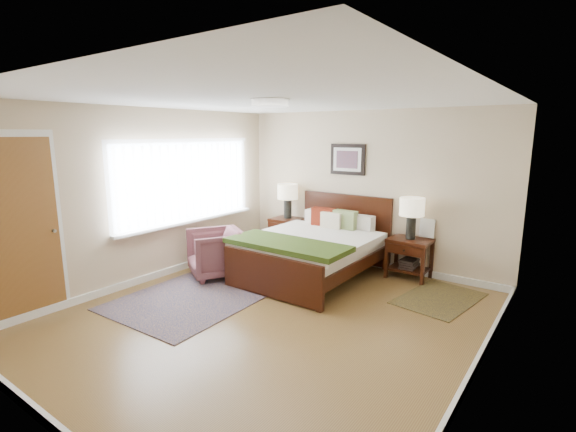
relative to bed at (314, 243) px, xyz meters
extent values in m
plane|color=brown|center=(0.35, -1.47, -0.52)|extent=(5.00, 5.00, 0.00)
cube|color=#C8B191|center=(0.35, 1.03, 0.73)|extent=(4.50, 0.04, 2.50)
cube|color=#C8B191|center=(0.35, -3.97, 0.73)|extent=(4.50, 0.04, 2.50)
cube|color=#C8B191|center=(-1.90, -1.47, 0.73)|extent=(0.04, 5.00, 2.50)
cube|color=#C8B191|center=(2.60, -1.47, 0.73)|extent=(0.04, 5.00, 2.50)
cube|color=white|center=(0.35, -1.47, 1.98)|extent=(4.50, 5.00, 0.02)
cube|color=silver|center=(-1.88, -0.77, 0.88)|extent=(0.02, 2.72, 1.32)
cube|color=silver|center=(-1.86, -0.77, 0.88)|extent=(0.01, 2.60, 1.20)
cube|color=silver|center=(-1.83, -0.77, 0.25)|extent=(0.10, 2.72, 0.04)
cube|color=silver|center=(-1.88, -3.22, 0.57)|extent=(0.01, 1.00, 2.18)
cube|color=brown|center=(-1.87, -3.22, 0.53)|extent=(0.01, 0.90, 2.10)
cylinder|color=#999999|center=(-1.85, -2.84, 0.48)|extent=(0.04, 0.04, 0.04)
cylinder|color=white|center=(0.35, -1.47, 1.94)|extent=(0.40, 0.40, 0.07)
cylinder|color=beige|center=(0.35, -1.47, 1.97)|extent=(0.44, 0.44, 0.01)
cube|color=#361308|center=(0.00, 0.99, 0.06)|extent=(1.61, 0.06, 1.13)
cube|color=#361308|center=(0.00, -1.04, -0.22)|extent=(1.61, 0.06, 0.56)
cube|color=#361308|center=(-0.77, -0.03, -0.20)|extent=(0.06, 2.02, 0.18)
cube|color=#361308|center=(0.77, -0.03, -0.20)|extent=(0.06, 2.02, 0.18)
cube|color=silver|center=(0.00, -0.03, -0.07)|extent=(1.51, 2.00, 0.22)
cube|color=silver|center=(0.00, -0.13, 0.08)|extent=(1.69, 1.77, 0.10)
cube|color=#334514|center=(0.00, -0.68, 0.13)|extent=(1.73, 0.70, 0.07)
cube|color=silver|center=(-0.35, 0.75, 0.22)|extent=(0.50, 0.18, 0.26)
cube|color=silver|center=(0.35, 0.75, 0.22)|extent=(0.50, 0.18, 0.26)
cube|color=#63190B|center=(-0.22, 0.63, 0.26)|extent=(0.39, 0.17, 0.32)
cube|color=olive|center=(0.18, 0.63, 0.26)|extent=(0.39, 0.16, 0.32)
cube|color=beige|center=(-0.02, 0.55, 0.24)|extent=(0.35, 0.13, 0.28)
cube|color=black|center=(0.00, 1.01, 1.20)|extent=(0.62, 0.03, 0.50)
cube|color=silver|center=(0.00, 0.99, 1.20)|extent=(0.50, 0.01, 0.38)
cube|color=#A52D23|center=(0.00, 0.98, 1.20)|extent=(0.38, 0.01, 0.28)
cube|color=#361308|center=(-1.06, 0.80, 0.10)|extent=(0.54, 0.49, 0.05)
cube|color=#361308|center=(-1.30, 0.59, -0.22)|extent=(0.05, 0.05, 0.60)
cube|color=#361308|center=(-0.82, 0.59, -0.22)|extent=(0.05, 0.05, 0.60)
cube|color=#361308|center=(-1.30, 1.02, -0.22)|extent=(0.05, 0.05, 0.60)
cube|color=#361308|center=(-0.82, 1.02, -0.22)|extent=(0.05, 0.05, 0.60)
cube|color=#361308|center=(-1.06, 0.57, 0.00)|extent=(0.48, 0.03, 0.14)
cube|color=#361308|center=(1.18, 0.80, 0.06)|extent=(0.61, 0.46, 0.05)
cube|color=#361308|center=(0.91, 0.60, -0.24)|extent=(0.05, 0.05, 0.56)
cube|color=#361308|center=(1.46, 0.60, -0.24)|extent=(0.05, 0.05, 0.56)
cube|color=#361308|center=(0.91, 1.00, -0.24)|extent=(0.05, 0.05, 0.56)
cube|color=#361308|center=(1.46, 1.00, -0.24)|extent=(0.05, 0.05, 0.56)
cube|color=#361308|center=(1.18, 0.59, -0.04)|extent=(0.55, 0.03, 0.14)
cube|color=#361308|center=(1.18, 0.80, -0.38)|extent=(0.55, 0.40, 0.03)
cube|color=black|center=(1.18, 0.80, -0.35)|extent=(0.22, 0.28, 0.03)
cube|color=black|center=(1.18, 0.80, -0.32)|extent=(0.22, 0.28, 0.03)
cube|color=black|center=(1.18, 0.80, -0.28)|extent=(0.22, 0.28, 0.03)
cube|color=black|center=(1.18, 0.80, -0.25)|extent=(0.22, 0.28, 0.03)
cylinder|color=black|center=(-1.06, 0.80, 0.29)|extent=(0.14, 0.14, 0.32)
cylinder|color=black|center=(-1.06, 0.80, 0.47)|extent=(0.02, 0.02, 0.06)
cylinder|color=#F9E8BD|center=(-1.06, 0.80, 0.61)|extent=(0.36, 0.36, 0.26)
cylinder|color=black|center=(1.18, 0.80, 0.25)|extent=(0.14, 0.14, 0.32)
cylinder|color=black|center=(1.18, 0.80, 0.43)|extent=(0.02, 0.02, 0.06)
cylinder|color=#F9E8BD|center=(1.18, 0.80, 0.57)|extent=(0.36, 0.36, 0.26)
imported|color=brown|center=(-1.22, -0.83, -0.16)|extent=(1.06, 1.07, 0.72)
cube|color=#0D1943|center=(-0.84, -1.53, -0.52)|extent=(1.65, 2.28, 0.01)
cube|color=black|center=(1.81, 0.24, -0.52)|extent=(1.00, 1.34, 0.01)
camera|label=1|loc=(3.23, -5.11, 1.61)|focal=26.00mm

